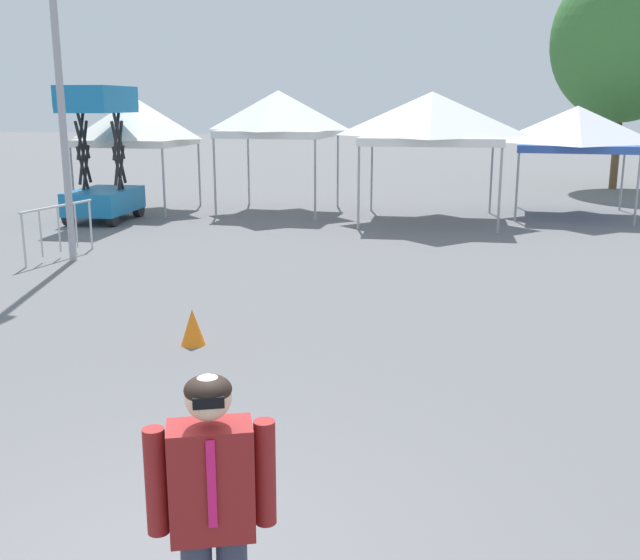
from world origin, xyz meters
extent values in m
cylinder|color=#9E9EA3|center=(-9.25, 14.56, 1.04)|extent=(0.06, 0.06, 2.08)
cylinder|color=#9E9EA3|center=(-6.56, 14.61, 1.04)|extent=(0.06, 0.06, 2.08)
cylinder|color=#9E9EA3|center=(-9.30, 17.25, 1.04)|extent=(0.06, 0.06, 2.08)
cylinder|color=#9E9EA3|center=(-6.61, 17.31, 1.04)|extent=(0.06, 0.06, 2.08)
pyramid|color=white|center=(-7.93, 15.93, 2.65)|extent=(2.89, 2.89, 1.15)
cube|color=white|center=(-7.93, 15.93, 1.98)|extent=(2.86, 2.86, 0.20)
cylinder|color=#9E9EA3|center=(-5.32, 15.21, 1.17)|extent=(0.06, 0.06, 2.34)
cylinder|color=#9E9EA3|center=(-2.49, 15.17, 1.17)|extent=(0.06, 0.06, 2.34)
cylinder|color=#9E9EA3|center=(-5.28, 18.04, 1.17)|extent=(0.06, 0.06, 2.34)
cylinder|color=#9E9EA3|center=(-2.45, 18.00, 1.17)|extent=(0.06, 0.06, 2.34)
pyramid|color=white|center=(-3.89, 16.60, 2.88)|extent=(3.01, 3.01, 1.08)
cube|color=white|center=(-3.89, 16.60, 2.24)|extent=(2.99, 2.99, 0.20)
cylinder|color=#9E9EA3|center=(-1.13, 14.05, 1.12)|extent=(0.06, 0.06, 2.24)
cylinder|color=#9E9EA3|center=(2.26, 14.25, 1.12)|extent=(0.06, 0.06, 2.24)
cylinder|color=#9E9EA3|center=(-1.33, 17.44, 1.12)|extent=(0.06, 0.06, 2.24)
cylinder|color=#9E9EA3|center=(2.06, 17.64, 1.12)|extent=(0.06, 0.06, 2.24)
pyramid|color=white|center=(0.47, 15.85, 2.80)|extent=(3.78, 3.78, 1.12)
cube|color=white|center=(0.47, 15.85, 2.14)|extent=(3.74, 3.74, 0.20)
cylinder|color=#9E9EA3|center=(2.73, 16.24, 1.00)|extent=(0.06, 0.06, 2.00)
cylinder|color=#9E9EA3|center=(5.69, 16.13, 1.00)|extent=(0.06, 0.06, 2.00)
cylinder|color=#9E9EA3|center=(2.84, 19.20, 1.00)|extent=(0.06, 0.06, 2.00)
cylinder|color=#9E9EA3|center=(5.79, 19.09, 1.00)|extent=(0.06, 0.06, 2.00)
pyramid|color=white|center=(4.26, 17.66, 2.50)|extent=(3.22, 3.22, 1.00)
cube|color=#3359B2|center=(4.26, 17.66, 1.90)|extent=(3.19, 3.19, 0.20)
cylinder|color=black|center=(-8.48, 12.99, 0.24)|extent=(0.22, 0.49, 0.48)
cylinder|color=black|center=(-7.30, 13.08, 0.24)|extent=(0.22, 0.49, 0.48)
cylinder|color=black|center=(-8.62, 14.71, 0.24)|extent=(0.22, 0.49, 0.48)
cylinder|color=black|center=(-7.43, 14.80, 0.24)|extent=(0.22, 0.49, 0.48)
cube|color=#1972AD|center=(-7.96, 13.89, 0.54)|extent=(1.58, 2.40, 0.60)
cylinder|color=black|center=(-8.45, 13.86, 1.16)|extent=(0.14, 0.72, 1.64)
cylinder|color=black|center=(-8.45, 13.86, 1.16)|extent=(0.14, 0.72, 1.64)
cylinder|color=black|center=(-7.47, 13.93, 1.16)|extent=(0.14, 0.72, 1.64)
cylinder|color=black|center=(-7.47, 13.93, 1.16)|extent=(0.14, 0.72, 1.64)
cylinder|color=black|center=(-8.45, 13.86, 1.80)|extent=(0.14, 0.72, 1.64)
cylinder|color=black|center=(-8.45, 13.86, 1.80)|extent=(0.14, 0.72, 1.64)
cylinder|color=black|center=(-7.47, 13.93, 1.80)|extent=(0.14, 0.72, 1.64)
cylinder|color=black|center=(-7.47, 13.93, 1.80)|extent=(0.14, 0.72, 1.64)
cylinder|color=black|center=(-8.45, 13.86, 2.44)|extent=(0.14, 0.72, 1.64)
cylinder|color=black|center=(-8.45, 13.86, 2.44)|extent=(0.14, 0.72, 1.64)
cylinder|color=black|center=(-7.47, 13.93, 2.44)|extent=(0.14, 0.72, 1.64)
cylinder|color=black|center=(-7.47, 13.93, 2.44)|extent=(0.14, 0.72, 1.64)
cube|color=#1972AD|center=(-7.96, 13.89, 2.88)|extent=(1.50, 2.28, 0.12)
cube|color=#1972AD|center=(-7.87, 12.84, 3.22)|extent=(1.33, 0.16, 0.55)
cube|color=#1972AD|center=(-8.04, 14.95, 3.22)|extent=(1.33, 0.16, 0.55)
cube|color=#1972AD|center=(-8.60, 13.84, 3.22)|extent=(0.23, 2.18, 0.55)
cube|color=#1972AD|center=(-7.32, 13.94, 3.22)|extent=(0.23, 2.18, 0.55)
cube|color=maroon|center=(0.70, -0.78, 1.22)|extent=(0.48, 0.38, 0.60)
cylinder|color=maroon|center=(0.45, -0.88, 1.24)|extent=(0.11, 0.11, 0.56)
cylinder|color=maroon|center=(0.95, -0.67, 1.24)|extent=(0.11, 0.11, 0.56)
sphere|color=beige|center=(0.70, -0.78, 1.67)|extent=(0.23, 0.23, 0.23)
ellipsoid|color=black|center=(0.70, -0.78, 1.71)|extent=(0.23, 0.23, 0.14)
cube|color=black|center=(0.74, -0.87, 1.68)|extent=(0.15, 0.08, 0.06)
cube|color=#E51966|center=(0.75, -0.90, 1.27)|extent=(0.05, 0.03, 0.46)
cylinder|color=#9E9EA3|center=(-6.04, 9.08, 3.59)|extent=(0.14, 0.14, 7.17)
cylinder|color=brown|center=(6.47, 25.02, 1.58)|extent=(0.28, 0.28, 3.16)
ellipsoid|color=#387233|center=(6.47, 25.02, 5.23)|extent=(5.17, 5.17, 5.69)
cylinder|color=#B7BABF|center=(-6.43, 9.28, 1.05)|extent=(0.35, 2.09, 0.05)
cylinder|color=#B7BABF|center=(-6.29, 10.27, 0.53)|extent=(0.04, 0.04, 1.05)
cylinder|color=#B7BABF|center=(-6.58, 8.29, 0.53)|extent=(0.04, 0.04, 1.05)
cylinder|color=#B7BABF|center=(-6.36, 9.80, 0.58)|extent=(0.04, 0.04, 0.92)
cylinder|color=#B7BABF|center=(-6.43, 9.28, 0.58)|extent=(0.04, 0.04, 0.92)
cylinder|color=#B7BABF|center=(-6.51, 8.76, 0.58)|extent=(0.04, 0.04, 0.92)
cone|color=orange|center=(-1.66, 4.63, 0.24)|extent=(0.32, 0.32, 0.48)
camera|label=1|loc=(1.97, -3.93, 3.05)|focal=41.48mm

